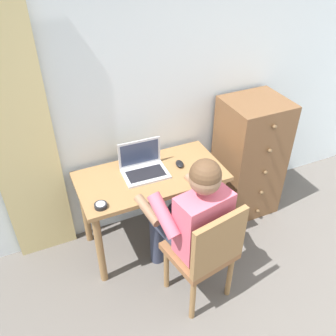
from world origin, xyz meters
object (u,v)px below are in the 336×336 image
object	(u,v)px
desk	(151,186)
desk_clock	(101,206)
dresser	(249,158)
chair	(206,251)
person_seated	(191,216)
laptop	(143,166)
computer_mouse	(180,164)

from	to	relation	value
desk	desk_clock	distance (m)	0.51
dresser	chair	size ratio (longest dim) A/B	1.25
desk_clock	dresser	bearing A→B (deg)	10.73
person_seated	laptop	bearing A→B (deg)	102.62
computer_mouse	desk_clock	world-z (taller)	computer_mouse
chair	laptop	distance (m)	0.81
computer_mouse	desk_clock	bearing A→B (deg)	-151.98
dresser	chair	bearing A→B (deg)	-138.55
desk	dresser	size ratio (longest dim) A/B	1.02
desk	chair	bearing A→B (deg)	-80.24
dresser	chair	world-z (taller)	dresser
desk	chair	distance (m)	0.71
desk	person_seated	xyz separation A→B (m)	(0.09, -0.51, 0.08)
laptop	person_seated	bearing A→B (deg)	-77.38
chair	computer_mouse	world-z (taller)	chair
dresser	person_seated	bearing A→B (deg)	-146.98
computer_mouse	desk_clock	size ratio (longest dim) A/B	1.11
dresser	chair	xyz separation A→B (m)	(-0.86, -0.76, -0.05)
desk	chair	xyz separation A→B (m)	(0.12, -0.69, -0.10)
chair	person_seated	bearing A→B (deg)	99.15
desk	laptop	bearing A→B (deg)	122.59
laptop	computer_mouse	distance (m)	0.30
person_seated	desk_clock	world-z (taller)	person_seated
dresser	chair	distance (m)	1.14
laptop	dresser	bearing A→B (deg)	0.52
laptop	desk_clock	size ratio (longest dim) A/B	3.87
chair	desk_clock	distance (m)	0.78
desk	laptop	xyz separation A→B (m)	(-0.04, 0.06, 0.17)
dresser	desk_clock	world-z (taller)	dresser
dresser	desk_clock	distance (m)	1.46
dresser	computer_mouse	xyz separation A→B (m)	(-0.72, -0.05, 0.18)
laptop	desk_clock	world-z (taller)	laptop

